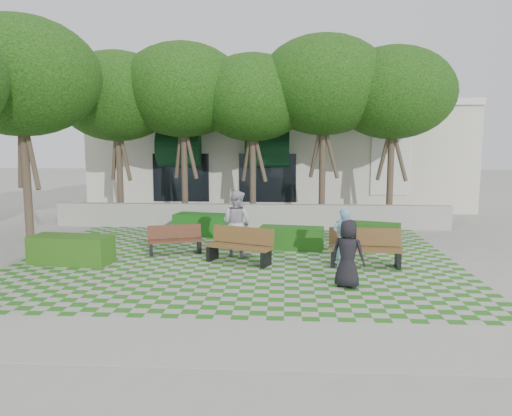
# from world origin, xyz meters

# --- Properties ---
(ground) EXTENTS (90.00, 90.00, 0.00)m
(ground) POSITION_xyz_m (0.00, 0.00, 0.00)
(ground) COLOR gray
(ground) RESTS_ON ground
(lawn) EXTENTS (12.00, 12.00, 0.00)m
(lawn) POSITION_xyz_m (0.00, 1.00, 0.01)
(lawn) COLOR #2B721E
(lawn) RESTS_ON ground
(sidewalk_south) EXTENTS (16.00, 2.00, 0.01)m
(sidewalk_south) POSITION_xyz_m (0.00, -4.70, 0.01)
(sidewalk_south) COLOR #9E9B93
(sidewalk_south) RESTS_ON ground
(retaining_wall) EXTENTS (15.00, 0.36, 0.90)m
(retaining_wall) POSITION_xyz_m (0.00, 6.20, 0.45)
(retaining_wall) COLOR #9E9B93
(retaining_wall) RESTS_ON ground
(bench_east) EXTENTS (1.94, 0.77, 1.00)m
(bench_east) POSITION_xyz_m (3.46, 0.52, 0.48)
(bench_east) COLOR brown
(bench_east) RESTS_ON ground
(bench_mid) EXTENTS (1.94, 1.27, 0.97)m
(bench_mid) POSITION_xyz_m (0.11, 0.67, 0.47)
(bench_mid) COLOR brown
(bench_mid) RESTS_ON ground
(bench_west) EXTENTS (1.66, 0.97, 0.83)m
(bench_west) POSITION_xyz_m (-1.90, 1.70, 0.40)
(bench_west) COLOR #4E291B
(bench_west) RESTS_ON ground
(hedge_east) EXTENTS (2.10, 1.33, 0.69)m
(hedge_east) POSITION_xyz_m (4.01, 3.42, 0.34)
(hedge_east) COLOR #1A4913
(hedge_east) RESTS_ON ground
(hedge_midright) EXTENTS (2.02, 1.05, 0.68)m
(hedge_midright) POSITION_xyz_m (1.53, 2.52, 0.34)
(hedge_midright) COLOR #1A4C14
(hedge_midright) RESTS_ON ground
(hedge_midleft) EXTENTS (2.26, 1.26, 0.75)m
(hedge_midleft) POSITION_xyz_m (-1.48, 4.58, 0.37)
(hedge_midleft) COLOR #155015
(hedge_midleft) RESTS_ON ground
(hedge_west) EXTENTS (2.26, 1.12, 0.76)m
(hedge_west) POSITION_xyz_m (-4.44, 0.33, 0.38)
(hedge_west) COLOR #255216
(hedge_west) RESTS_ON ground
(person_blue) EXTENTS (0.66, 0.51, 1.61)m
(person_blue) POSITION_xyz_m (2.85, 0.17, 0.80)
(person_blue) COLOR #6B99C3
(person_blue) RESTS_ON ground
(person_dark) EXTENTS (0.90, 0.77, 1.56)m
(person_dark) POSITION_xyz_m (2.76, -1.45, 0.78)
(person_dark) COLOR black
(person_dark) RESTS_ON ground
(person_white) EXTENTS (1.15, 1.07, 1.89)m
(person_white) POSITION_xyz_m (-0.06, 1.51, 0.95)
(person_white) COLOR silver
(person_white) RESTS_ON ground
(tree_row) EXTENTS (17.70, 13.40, 7.41)m
(tree_row) POSITION_xyz_m (-1.86, 5.95, 5.18)
(tree_row) COLOR #47382B
(tree_row) RESTS_ON ground
(building) EXTENTS (18.00, 8.92, 5.15)m
(building) POSITION_xyz_m (0.93, 14.08, 2.52)
(building) COLOR beige
(building) RESTS_ON ground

